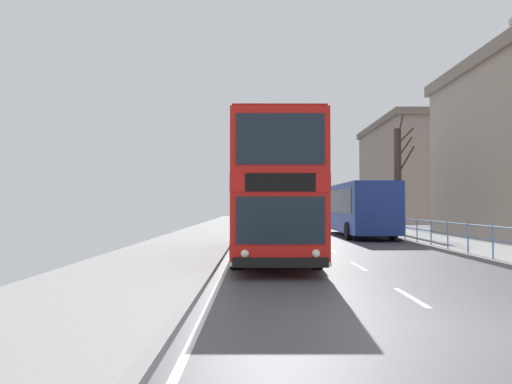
# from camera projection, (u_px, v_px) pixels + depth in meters

# --- Properties ---
(ground) EXTENTS (15.80, 140.00, 0.20)m
(ground) POSITION_uv_depth(u_px,v_px,m) (420.00, 330.00, 6.68)
(ground) COLOR #4B4B50
(double_decker_bus_main) EXTENTS (2.67, 10.23, 4.36)m
(double_decker_bus_main) POSITION_uv_depth(u_px,v_px,m) (272.00, 193.00, 16.34)
(double_decker_bus_main) COLOR red
(double_decker_bus_main) RESTS_ON ground
(background_bus_far_lane) EXTENTS (2.80, 10.20, 3.09)m
(background_bus_far_lane) POSITION_uv_depth(u_px,v_px,m) (355.00, 208.00, 28.14)
(background_bus_far_lane) COLOR navy
(background_bus_far_lane) RESTS_ON ground
(pedestrian_railing_far_kerb) EXTENTS (0.05, 29.73, 1.07)m
(pedestrian_railing_far_kerb) POSITION_uv_depth(u_px,v_px,m) (423.00, 227.00, 20.93)
(pedestrian_railing_far_kerb) COLOR #598CC6
(pedestrian_railing_far_kerb) RESTS_ON ground
(bare_tree_far_00) EXTENTS (1.14, 1.41, 6.98)m
(bare_tree_far_00) POSITION_uv_depth(u_px,v_px,m) (397.00, 179.00, 27.82)
(bare_tree_far_00) COLOR #423328
(bare_tree_far_00) RESTS_ON ground
(background_building_01) EXTENTS (13.68, 17.23, 11.15)m
(background_building_01) POSITION_uv_depth(u_px,v_px,m) (433.00, 172.00, 52.24)
(background_building_01) COLOR slate
(background_building_01) RESTS_ON ground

